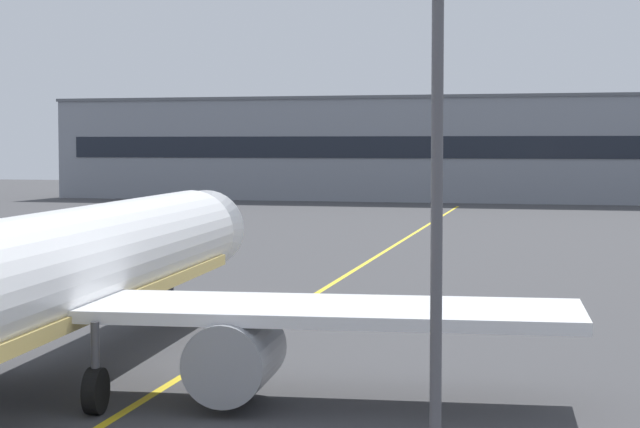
{
  "coord_description": "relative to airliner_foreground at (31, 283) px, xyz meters",
  "views": [
    {
      "loc": [
        14.79,
        -18.23,
        7.46
      ],
      "look_at": [
        5.09,
        17.43,
        5.22
      ],
      "focal_mm": 64.86,
      "sensor_mm": 36.0,
      "label": 1
    }
  ],
  "objects": [
    {
      "name": "safety_cone_by_nose_gear",
      "position": [
        0.39,
        15.21,
        -3.11
      ],
      "size": [
        0.44,
        0.44,
        0.55
      ],
      "color": "orange",
      "rests_on": "ground"
    },
    {
      "name": "taxiway_centreline",
      "position": [
        2.26,
        17.91,
        -3.37
      ],
      "size": [
        11.44,
        179.67,
        0.01
      ],
      "primitive_type": "cube",
      "rotation": [
        0.0,
        0.0,
        0.06
      ],
      "color": "yellow",
      "rests_on": "ground"
    },
    {
      "name": "apron_lamp_post",
      "position": [
        12.65,
        -3.85,
        3.56
      ],
      "size": [
        2.24,
        0.9,
        13.24
      ],
      "color": "#515156",
      "rests_on": "ground"
    },
    {
      "name": "terminal_building",
      "position": [
        8.48,
        120.82,
        3.5
      ],
      "size": [
        137.49,
        12.4,
        13.73
      ],
      "color": "gray",
      "rests_on": "ground"
    },
    {
      "name": "airliner_foreground",
      "position": [
        0.0,
        0.0,
        0.0
      ],
      "size": [
        32.34,
        41.5,
        11.65
      ],
      "color": "white",
      "rests_on": "ground"
    }
  ]
}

